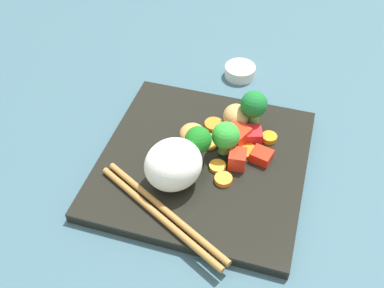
# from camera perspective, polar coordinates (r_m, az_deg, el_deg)

# --- Properties ---
(ground_plane) EXTENTS (1.10, 1.10, 0.02)m
(ground_plane) POSITION_cam_1_polar(r_m,az_deg,el_deg) (0.61, 1.37, -3.45)
(ground_plane) COLOR #345562
(square_plate) EXTENTS (0.27, 0.27, 0.02)m
(square_plate) POSITION_cam_1_polar(r_m,az_deg,el_deg) (0.60, 1.40, -2.35)
(square_plate) COLOR black
(square_plate) RESTS_ON ground_plane
(rice_mound) EXTENTS (0.10, 0.10, 0.07)m
(rice_mound) POSITION_cam_1_polar(r_m,az_deg,el_deg) (0.54, -2.36, -2.62)
(rice_mound) COLOR white
(rice_mound) RESTS_ON square_plate
(broccoli_floret_0) EXTENTS (0.03, 0.03, 0.05)m
(broccoli_floret_0) POSITION_cam_1_polar(r_m,az_deg,el_deg) (0.57, 0.78, 0.41)
(broccoli_floret_0) COLOR #5E9A4B
(broccoli_floret_0) RESTS_ON square_plate
(broccoli_floret_1) EXTENTS (0.04, 0.04, 0.06)m
(broccoli_floret_1) POSITION_cam_1_polar(r_m,az_deg,el_deg) (0.62, 7.82, 4.80)
(broccoli_floret_1) COLOR #6CB051
(broccoli_floret_1) RESTS_ON square_plate
(broccoli_floret_2) EXTENTS (0.04, 0.04, 0.05)m
(broccoli_floret_2) POSITION_cam_1_polar(r_m,az_deg,el_deg) (0.58, 4.26, 0.96)
(broccoli_floret_2) COLOR #71A948
(broccoli_floret_2) RESTS_ON square_plate
(carrot_slice_0) EXTENTS (0.03, 0.03, 0.00)m
(carrot_slice_0) POSITION_cam_1_polar(r_m,az_deg,el_deg) (0.60, 6.86, -0.78)
(carrot_slice_0) COLOR orange
(carrot_slice_0) RESTS_ON square_plate
(carrot_slice_1) EXTENTS (0.03, 0.03, 0.00)m
(carrot_slice_1) POSITION_cam_1_polar(r_m,az_deg,el_deg) (0.58, 3.25, -2.82)
(carrot_slice_1) COLOR orange
(carrot_slice_1) RESTS_ON square_plate
(carrot_slice_2) EXTENTS (0.02, 0.02, 0.01)m
(carrot_slice_2) POSITION_cam_1_polar(r_m,az_deg,el_deg) (0.62, 9.72, 0.79)
(carrot_slice_2) COLOR orange
(carrot_slice_2) RESTS_ON square_plate
(carrot_slice_3) EXTENTS (0.03, 0.03, 0.01)m
(carrot_slice_3) POSITION_cam_1_polar(r_m,az_deg,el_deg) (0.57, 3.97, -4.46)
(carrot_slice_3) COLOR orange
(carrot_slice_3) RESTS_ON square_plate
(carrot_slice_4) EXTENTS (0.04, 0.04, 0.01)m
(carrot_slice_4) POSITION_cam_1_polar(r_m,az_deg,el_deg) (0.63, 3.17, 2.41)
(carrot_slice_4) COLOR orange
(carrot_slice_4) RESTS_ON square_plate
(carrot_slice_5) EXTENTS (0.03, 0.03, 0.00)m
(carrot_slice_5) POSITION_cam_1_polar(r_m,az_deg,el_deg) (0.61, 1.92, 0.31)
(carrot_slice_5) COLOR #FC9D32
(carrot_slice_5) RESTS_ON square_plate
(pepper_chunk_0) EXTENTS (0.02, 0.02, 0.02)m
(pepper_chunk_0) POSITION_cam_1_polar(r_m,az_deg,el_deg) (0.58, 5.82, -1.58)
(pepper_chunk_0) COLOR red
(pepper_chunk_0) RESTS_ON square_plate
(pepper_chunk_1) EXTENTS (0.03, 0.03, 0.01)m
(pepper_chunk_1) POSITION_cam_1_polar(r_m,az_deg,el_deg) (0.59, 8.75, -1.48)
(pepper_chunk_1) COLOR red
(pepper_chunk_1) RESTS_ON square_plate
(pepper_chunk_2) EXTENTS (0.03, 0.03, 0.02)m
(pepper_chunk_2) POSITION_cam_1_polar(r_m,az_deg,el_deg) (0.62, 7.61, 1.23)
(pepper_chunk_2) COLOR red
(pepper_chunk_2) RESTS_ON square_plate
(pepper_chunk_3) EXTENTS (0.04, 0.04, 0.02)m
(pepper_chunk_3) POSITION_cam_1_polar(r_m,az_deg,el_deg) (0.61, 5.58, 1.07)
(pepper_chunk_3) COLOR red
(pepper_chunk_3) RESTS_ON square_plate
(chicken_piece_0) EXTENTS (0.04, 0.05, 0.03)m
(chicken_piece_0) POSITION_cam_1_polar(r_m,az_deg,el_deg) (0.63, 5.59, 3.52)
(chicken_piece_0) COLOR tan
(chicken_piece_0) RESTS_ON square_plate
(chicken_piece_1) EXTENTS (0.05, 0.05, 0.02)m
(chicken_piece_1) POSITION_cam_1_polar(r_m,az_deg,el_deg) (0.61, 0.10, 1.27)
(chicken_piece_1) COLOR #C08942
(chicken_piece_1) RESTS_ON square_plate
(chopstick_pair) EXTENTS (0.18, 0.12, 0.01)m
(chopstick_pair) POSITION_cam_1_polar(r_m,az_deg,el_deg) (0.53, -3.83, -8.68)
(chopstick_pair) COLOR olive
(chopstick_pair) RESTS_ON square_plate
(sauce_cup) EXTENTS (0.05, 0.05, 0.02)m
(sauce_cup) POSITION_cam_1_polar(r_m,az_deg,el_deg) (0.75, 6.07, 9.10)
(sauce_cup) COLOR silver
(sauce_cup) RESTS_ON ground_plane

